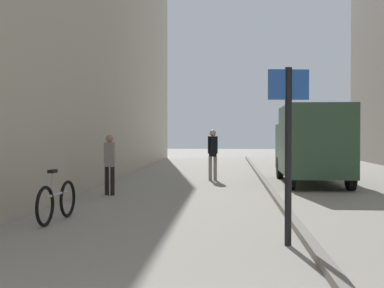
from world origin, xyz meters
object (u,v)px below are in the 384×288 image
at_px(pedestrian_mid_block, 110,160).
at_px(bicycle_leaning, 57,201).
at_px(delivery_van, 312,143).
at_px(street_sign_post, 288,140).
at_px(pedestrian_main_foreground, 213,151).

xyz_separation_m(pedestrian_mid_block, bicycle_leaning, (-0.05, -4.12, -0.55)).
relative_size(delivery_van, bicycle_leaning, 3.07).
relative_size(pedestrian_mid_block, street_sign_post, 0.62).
height_order(pedestrian_main_foreground, street_sign_post, street_sign_post).
height_order(pedestrian_mid_block, bicycle_leaning, pedestrian_mid_block).
bearing_deg(bicycle_leaning, street_sign_post, -19.56).
height_order(pedestrian_main_foreground, bicycle_leaning, pedestrian_main_foreground).
bearing_deg(pedestrian_mid_block, bicycle_leaning, 100.97).
bearing_deg(delivery_van, bicycle_leaning, -126.53).
relative_size(pedestrian_main_foreground, delivery_van, 0.32).
bearing_deg(pedestrian_main_foreground, pedestrian_mid_block, -135.85).
distance_m(pedestrian_main_foreground, pedestrian_mid_block, 5.24).
bearing_deg(bicycle_leaning, delivery_van, 56.88).
bearing_deg(bicycle_leaning, pedestrian_mid_block, 93.65).
xyz_separation_m(pedestrian_main_foreground, bicycle_leaning, (-2.63, -8.68, -0.64)).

